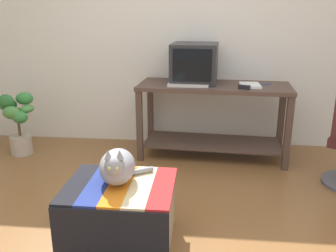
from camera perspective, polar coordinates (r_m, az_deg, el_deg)
ground_plane at (r=2.56m, az=-2.28°, el=-17.68°), size 14.00×14.00×0.00m
back_wall at (r=4.14m, az=1.52°, el=15.04°), size 8.00×0.10×2.60m
desk at (r=3.80m, az=7.06°, el=2.83°), size 1.56×0.70×0.77m
tv_monitor at (r=3.80m, az=4.14°, el=9.67°), size 0.49×0.50×0.40m
keyboard at (r=3.63m, az=3.13°, el=6.40°), size 0.40×0.15×0.02m
book at (r=3.70m, az=12.65°, el=6.22°), size 0.20×0.27×0.02m
ottoman_with_blanket at (r=2.50m, az=-7.38°, el=-13.21°), size 0.70×0.60×0.41m
cat at (r=2.38m, az=-7.89°, el=-6.24°), size 0.35×0.39×0.27m
potted_plant at (r=4.17m, az=-22.35°, el=0.79°), size 0.39×0.30×0.66m
stapler at (r=3.55m, az=11.79°, el=5.94°), size 0.12×0.08×0.04m
pen at (r=3.81m, az=14.76°, el=6.26°), size 0.14×0.04×0.01m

